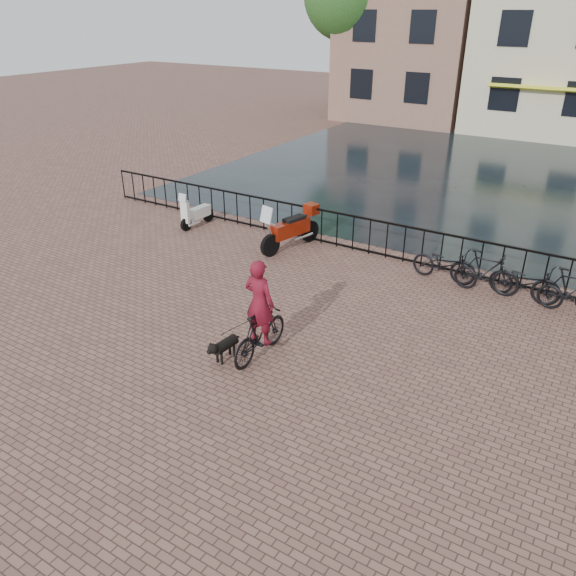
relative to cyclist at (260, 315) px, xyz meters
The scene contains 13 objects.
ground 2.42m from the cyclist, 86.11° to the right, with size 100.00×100.00×0.00m, color brown.
canal_water 15.09m from the cyclist, 89.42° to the left, with size 20.00×20.00×0.00m, color black.
railing 5.78m from the cyclist, 88.49° to the left, with size 20.00×0.05×1.02m.
canal_house_left 29.24m from the cyclist, 104.82° to the left, with size 7.50×9.00×12.80m.
canal_house_mid 28.21m from the cyclist, 88.65° to the left, with size 8.00×9.50×11.80m.
cyclist is the anchor object (origin of this frame).
dog 0.93m from the cyclist, 137.95° to the right, with size 0.33×0.80×0.53m.
motorcycle 5.50m from the cyclist, 115.69° to the left, with size 0.96×2.10×1.46m.
scooter 7.65m from the cyclist, 139.41° to the left, with size 0.41×1.31×1.20m.
parked_bike_0 5.54m from the cyclist, 69.29° to the left, with size 0.60×1.72×0.90m, color black.
parked_bike_1 5.94m from the cyclist, 60.67° to the left, with size 0.47×1.66×1.00m, color black.
parked_bike_2 6.46m from the cyclist, 53.28° to the left, with size 0.60×1.72×0.90m, color black.
parked_bike_3 7.06m from the cyclist, 47.08° to the left, with size 0.47×1.66×1.00m, color black.
Camera 1 is at (5.19, -5.30, 6.11)m, focal length 35.00 mm.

